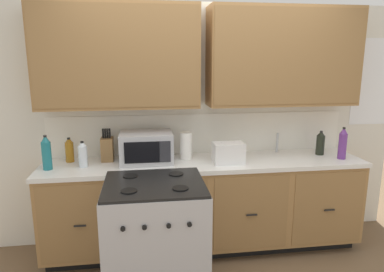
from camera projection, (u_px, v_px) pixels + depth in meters
ground_plane at (210, 265)px, 3.18m from camera, size 8.00×8.00×0.00m
wall_unit at (202, 83)px, 3.32m from camera, size 4.18×0.40×2.37m
counter_run at (205, 204)px, 3.37m from camera, size 3.01×0.64×0.90m
stove_range at (156, 240)px, 2.69m from camera, size 0.76×0.68×0.95m
microwave at (146, 147)px, 3.22m from camera, size 0.48×0.37×0.28m
toaster at (228, 153)px, 3.19m from camera, size 0.28×0.18×0.19m
knife_block at (107, 149)px, 3.26m from camera, size 0.11×0.14×0.31m
sink_faucet at (277, 143)px, 3.57m from camera, size 0.02×0.02×0.20m
paper_towel_roll at (186, 146)px, 3.32m from camera, size 0.12×0.12×0.26m
bottle_violet at (343, 144)px, 3.32m from camera, size 0.08×0.08×0.31m
bottle_teal at (46, 153)px, 2.99m from camera, size 0.08×0.08×0.30m
bottle_clear at (83, 154)px, 3.07m from camera, size 0.08×0.08×0.23m
bottle_amber at (69, 150)px, 3.22m from camera, size 0.08×0.08×0.23m
bottle_dark at (320, 143)px, 3.47m from camera, size 0.08×0.08×0.24m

